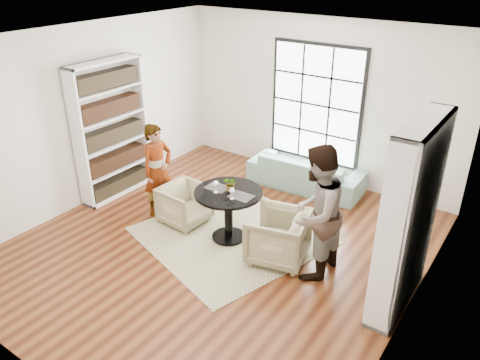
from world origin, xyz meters
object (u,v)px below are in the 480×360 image
Objects in this scene: sofa at (306,172)px; flower_centerpiece at (231,184)px; wine_glass_right at (232,191)px; wine_glass_left at (216,184)px; person_left at (158,170)px; person_right at (316,213)px; armchair_left at (185,204)px; pedestal_table at (228,205)px; armchair_right at (278,237)px.

flower_centerpiece is at bearing 83.76° from sofa.
wine_glass_left is at bearing 175.65° from wine_glass_right.
person_right is at bearing -83.57° from person_left.
armchair_left is 0.72m from person_left.
sofa is at bearing -28.23° from person_left.
person_right reaches higher than flower_centerpiece.
pedestal_table is at bearing 43.44° from wine_glass_left.
armchair_right is 0.52× the size of person_left.
wine_glass_left is (-1.57, -0.09, 0.01)m from person_right.
pedestal_table is 0.91m from armchair_right.
person_right is at bearing 116.99° from sofa.
wine_glass_left is (-0.29, -2.34, 0.63)m from sofa.
wine_glass_right is (0.31, -0.02, -0.01)m from wine_glass_left.
wine_glass_right is at bearing -87.93° from person_left.
armchair_right is (0.73, -2.25, 0.06)m from sofa.
pedestal_table is 5.84× the size of wine_glass_right.
pedestal_table reaches higher than armchair_right.
person_right is (1.28, -2.25, 0.63)m from sofa.
sofa is 1.13× the size of person_right.
sofa is 9.29× the size of flower_centerpiece.
armchair_right is 0.79m from person_right.
armchair_left is 3.11× the size of flower_centerpiece.
sofa is 2.45m from wine_glass_right.
pedestal_table is 0.42m from wine_glass_right.
pedestal_table is 1.48m from person_right.
armchair_right is at bearing -4.48° from flower_centerpiece.
armchair_right is at bearing -2.16° from pedestal_table.
person_right reaches higher than wine_glass_left.
pedestal_table reaches higher than sofa.
armchair_left is at bearing 171.77° from wine_glass_left.
wine_glass_right is (0.03, -2.37, 0.62)m from sofa.
pedestal_table is 1.25× the size of armchair_right.
person_left is (-1.41, -0.02, 0.20)m from pedestal_table.
sofa is 2.59× the size of armchair_right.
sofa is at bearing -21.08° from armchair_left.
person_left reaches higher than sofa.
armchair_right is at bearing -87.19° from armchair_left.
pedestal_table is at bearing -105.78° from armchair_right.
wine_glass_right is (1.04, -0.13, 0.61)m from armchair_left.
armchair_left is (-0.86, -0.02, -0.26)m from pedestal_table.
flower_centerpiece is (-0.87, 0.07, 0.55)m from armchair_right.
wine_glass_left is at bearing -133.48° from flower_centerpiece.
wine_glass_left is at bearing -136.56° from pedestal_table.
wine_glass_right is 0.24m from flower_centerpiece.
flower_centerpiece is (-0.16, 0.18, -0.01)m from wine_glass_right.
person_left is 6.90× the size of flower_centerpiece.
armchair_right reaches higher than sofa.
person_right reaches higher than pedestal_table.
person_left is at bearing 93.27° from armchair_left.
sofa is 2.77m from person_left.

